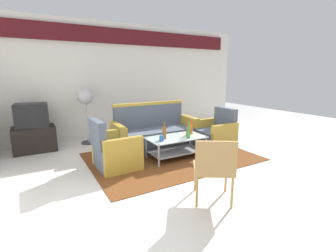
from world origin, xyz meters
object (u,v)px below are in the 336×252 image
wicker_chair (214,165)px  armchair_right (215,135)px  bottle_green (189,132)px  pedestal_fan (85,100)px  television (32,115)px  couch (155,134)px  coffee_table (176,144)px  bottle_orange (191,129)px  bottle_red (188,131)px  cup (162,138)px  armchair_left (115,151)px  bottle_brown (164,133)px  tv_stand (35,139)px

wicker_chair → armchair_right: bearing=82.0°
bottle_green → wicker_chair: (-0.63, -1.46, -0.03)m
bottle_green → pedestal_fan: bearing=124.8°
television → pedestal_fan: (1.08, 0.05, 0.25)m
couch → coffee_table: bearing=95.9°
bottle_orange → bottle_red: bottle_orange is taller
bottle_green → cup: bottle_green is taller
bottle_red → pedestal_fan: bearing=128.1°
armchair_left → bottle_brown: bearing=81.1°
armchair_left → tv_stand: (-1.16, 1.69, -0.03)m
bottle_brown → bottle_orange: bearing=5.5°
armchair_right → bottle_red: 0.85m
bottle_green → television: bearing=141.5°
armchair_right → cup: size_ratio=8.50×
couch → wicker_chair: bearing=81.5°
armchair_right → television: 3.82m
cup → armchair_left: bearing=165.1°
pedestal_fan → wicker_chair: pedestal_fan is taller
wicker_chair → bottle_green: bearing=99.9°
bottle_red → wicker_chair: bearing=-114.2°
bottle_orange → wicker_chair: size_ratio=0.31×
coffee_table → television: 2.99m
armchair_right → coffee_table: bearing=95.1°
couch → armchair_left: 1.28m
bottle_brown → wicker_chair: wicker_chair is taller
bottle_brown → coffee_table: bearing=-0.7°
cup → couch: bearing=70.8°
couch → coffee_table: size_ratio=1.65×
armchair_left → armchair_right: size_ratio=1.00×
armchair_right → tv_stand: size_ratio=1.06×
bottle_red → cup: bearing=-174.6°
couch → bottle_red: 0.88m
bottle_green → television: 3.19m
armchair_right → bottle_orange: bearing=92.8°
television → coffee_table: bearing=147.4°
pedestal_fan → wicker_chair: size_ratio=1.51×
cup → wicker_chair: bearing=-93.8°
cup → wicker_chair: wicker_chair is taller
bottle_green → armchair_right: bearing=17.0°
couch → bottle_orange: size_ratio=6.98×
bottle_green → cup: size_ratio=3.07×
bottle_brown → tv_stand: size_ratio=0.38×
armchair_right → bottle_orange: (-0.67, -0.04, 0.22)m
bottle_red → wicker_chair: 1.74m
coffee_table → tv_stand: size_ratio=1.38×
coffee_table → bottle_green: (0.17, -0.17, 0.26)m
couch → pedestal_fan: 1.75m
cup → television: bearing=135.7°
bottle_red → television: (-2.57, 1.85, 0.26)m
pedestal_fan → wicker_chair: (0.78, -3.49, -0.52)m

